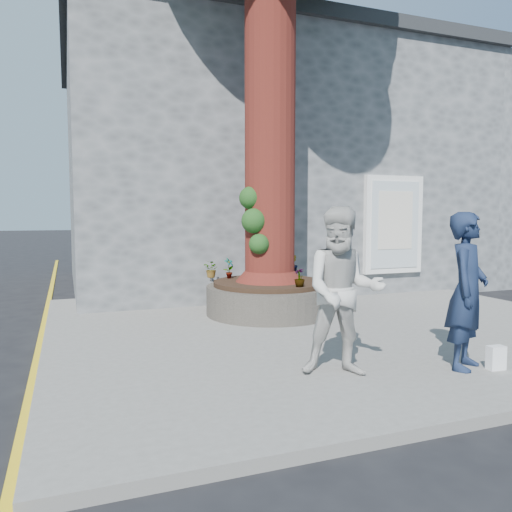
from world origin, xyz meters
name	(u,v)px	position (x,y,z in m)	size (l,w,h in m)	color
ground	(271,352)	(0.00, 0.00, 0.00)	(120.00, 120.00, 0.00)	black
pavement	(330,325)	(1.50, 1.00, 0.06)	(9.00, 8.00, 0.12)	slate
yellow_line	(38,355)	(-3.05, 1.00, 0.00)	(0.10, 30.00, 0.01)	yellow
stone_shop	(256,172)	(2.50, 7.20, 3.16)	(10.30, 8.30, 6.30)	#525558
neighbour_shop	(473,183)	(10.50, 7.20, 3.00)	(6.00, 8.00, 6.00)	#525558
planter	(270,298)	(0.80, 2.00, 0.41)	(2.30, 2.30, 0.60)	black
man	(467,291)	(1.73, -1.81, 1.04)	(0.67, 0.44, 1.84)	#16213C
woman	(343,291)	(0.25, -1.51, 1.07)	(0.92, 0.72, 1.90)	beige
shopping_bag	(496,358)	(2.02, -2.00, 0.26)	(0.20, 0.12, 0.28)	white
plant_a	(229,268)	(0.23, 2.64, 0.92)	(0.21, 0.14, 0.39)	gray
plant_b	(292,264)	(1.65, 2.85, 0.92)	(0.22, 0.21, 0.40)	gray
plant_c	(300,278)	(0.99, 1.15, 0.88)	(0.17, 0.17, 0.31)	gray
plant_d	(212,269)	(-0.05, 2.85, 0.89)	(0.30, 0.27, 0.33)	gray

